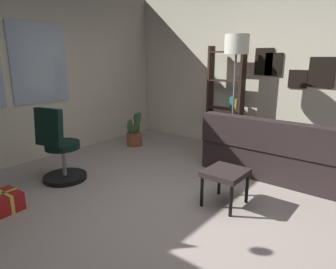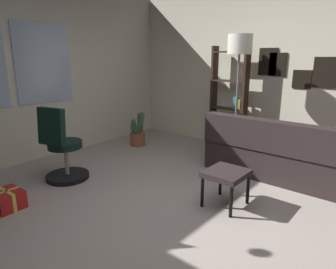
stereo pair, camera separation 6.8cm
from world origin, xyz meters
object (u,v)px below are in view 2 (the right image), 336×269
at_px(gift_box_red, 7,200).
at_px(office_chair, 62,152).
at_px(footstool, 226,176).
at_px(bookshelf, 229,106).
at_px(potted_plant, 138,132).
at_px(floor_lamp, 239,54).
at_px(couch, 294,155).

bearing_deg(gift_box_red, office_chair, 14.94).
height_order(footstool, bookshelf, bookshelf).
height_order(gift_box_red, bookshelf, bookshelf).
relative_size(gift_box_red, potted_plant, 0.50).
bearing_deg(gift_box_red, bookshelf, -12.19).
bearing_deg(bookshelf, footstool, -151.24).
bearing_deg(footstool, potted_plant, 67.14).
bearing_deg(office_chair, gift_box_red, -165.06).
bearing_deg(footstool, bookshelf, 28.76).
height_order(gift_box_red, floor_lamp, floor_lamp).
bearing_deg(bookshelf, office_chair, 159.85).
height_order(couch, bookshelf, bookshelf).
relative_size(footstool, potted_plant, 0.67).
height_order(footstool, floor_lamp, floor_lamp).
distance_m(office_chair, floor_lamp, 2.82).
bearing_deg(potted_plant, bookshelf, -57.32).
xyz_separation_m(floor_lamp, potted_plant, (-0.38, 1.74, -1.37)).
bearing_deg(footstool, gift_box_red, 131.69).
xyz_separation_m(footstool, office_chair, (-0.76, 1.98, 0.04)).
distance_m(footstool, floor_lamp, 1.99).
relative_size(office_chair, potted_plant, 1.50).
xyz_separation_m(footstool, bookshelf, (1.86, 1.02, 0.43)).
xyz_separation_m(footstool, gift_box_red, (-1.57, 1.77, -0.25)).
bearing_deg(floor_lamp, footstool, -155.43).
distance_m(gift_box_red, floor_lamp, 3.51).
bearing_deg(gift_box_red, floor_lamp, -20.97).
relative_size(office_chair, floor_lamp, 0.52).
relative_size(footstool, office_chair, 0.45).
xyz_separation_m(bookshelf, potted_plant, (-0.86, 1.35, -0.52)).
height_order(footstool, gift_box_red, footstool).
height_order(couch, potted_plant, couch).
bearing_deg(floor_lamp, potted_plant, 102.46).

